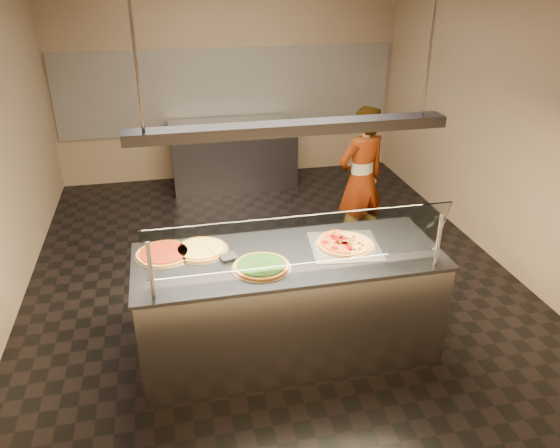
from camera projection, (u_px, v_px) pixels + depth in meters
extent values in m
cube|color=black|center=(270.00, 270.00, 5.90)|extent=(5.00, 6.00, 0.02)
cube|color=#9C8165|center=(228.00, 76.00, 7.89)|extent=(5.00, 0.02, 3.00)
cube|color=#9C8165|center=(392.00, 313.00, 2.60)|extent=(5.00, 0.02, 3.00)
cube|color=#9C8165|center=(503.00, 120.00, 5.73)|extent=(0.02, 6.00, 3.00)
cube|color=silver|center=(229.00, 91.00, 7.95)|extent=(4.90, 0.02, 1.20)
cube|color=#B7B7BC|center=(289.00, 306.00, 4.49)|extent=(2.38, 0.90, 0.90)
cube|color=#424248|center=(289.00, 257.00, 4.28)|extent=(2.42, 0.94, 0.03)
cylinder|color=#B7B7BC|center=(151.00, 271.00, 3.63)|extent=(0.03, 0.03, 0.44)
cylinder|color=#B7B7BC|center=(439.00, 240.00, 4.03)|extent=(0.03, 0.03, 0.44)
cube|color=white|center=(300.00, 241.00, 3.85)|extent=(2.18, 0.18, 0.47)
cube|color=silver|center=(345.00, 246.00, 4.40)|extent=(0.61, 0.61, 0.01)
cylinder|color=silver|center=(345.00, 245.00, 4.40)|extent=(0.48, 0.48, 0.01)
cylinder|color=#640603|center=(343.00, 238.00, 4.42)|extent=(0.06, 0.06, 0.01)
cylinder|color=#640603|center=(339.00, 237.00, 4.44)|extent=(0.06, 0.06, 0.01)
cylinder|color=#640603|center=(333.00, 235.00, 4.46)|extent=(0.06, 0.06, 0.01)
cylinder|color=#640603|center=(334.00, 237.00, 4.42)|extent=(0.06, 0.06, 0.01)
cylinder|color=#640603|center=(339.00, 240.00, 4.39)|extent=(0.06, 0.06, 0.01)
cylinder|color=#640603|center=(325.00, 242.00, 4.36)|extent=(0.06, 0.06, 0.01)
cylinder|color=#640603|center=(337.00, 242.00, 4.36)|extent=(0.06, 0.06, 0.01)
cylinder|color=#640603|center=(340.00, 242.00, 4.34)|extent=(0.06, 0.06, 0.01)
cylinder|color=#640603|center=(334.00, 247.00, 4.27)|extent=(0.06, 0.06, 0.01)
cylinder|color=#640603|center=(344.00, 242.00, 4.34)|extent=(0.06, 0.06, 0.01)
cylinder|color=#640603|center=(346.00, 243.00, 4.33)|extent=(0.06, 0.06, 0.01)
cylinder|color=#640603|center=(349.00, 247.00, 4.28)|extent=(0.06, 0.06, 0.01)
cube|color=#19590F|center=(334.00, 232.00, 4.51)|extent=(0.02, 0.01, 0.01)
cube|color=#19590F|center=(339.00, 237.00, 4.42)|extent=(0.02, 0.02, 0.01)
cube|color=#19590F|center=(327.00, 236.00, 4.44)|extent=(0.02, 0.02, 0.01)
cube|color=#19590F|center=(340.00, 240.00, 4.38)|extent=(0.02, 0.02, 0.01)
cube|color=#19590F|center=(339.00, 241.00, 4.36)|extent=(0.02, 0.02, 0.01)
cube|color=#19590F|center=(340.00, 242.00, 4.35)|extent=(0.02, 0.01, 0.01)
sphere|color=#513014|center=(355.00, 249.00, 4.28)|extent=(0.03, 0.03, 0.03)
sphere|color=#513014|center=(359.00, 249.00, 4.29)|extent=(0.03, 0.03, 0.03)
sphere|color=#513014|center=(351.00, 244.00, 4.37)|extent=(0.03, 0.03, 0.03)
sphere|color=#513014|center=(362.00, 245.00, 4.35)|extent=(0.03, 0.03, 0.03)
sphere|color=#513014|center=(359.00, 243.00, 4.38)|extent=(0.03, 0.03, 0.03)
sphere|color=#513014|center=(349.00, 242.00, 4.40)|extent=(0.03, 0.03, 0.03)
sphere|color=#513014|center=(353.00, 240.00, 4.42)|extent=(0.03, 0.03, 0.03)
sphere|color=#513014|center=(351.00, 240.00, 4.43)|extent=(0.03, 0.03, 0.03)
sphere|color=#513014|center=(354.00, 237.00, 4.48)|extent=(0.03, 0.03, 0.03)
sphere|color=#513014|center=(349.00, 238.00, 4.45)|extent=(0.03, 0.03, 0.03)
sphere|color=#513014|center=(345.00, 238.00, 4.46)|extent=(0.03, 0.03, 0.03)
sphere|color=#513014|center=(343.00, 235.00, 4.50)|extent=(0.03, 0.03, 0.03)
cylinder|color=silver|center=(261.00, 267.00, 4.10)|extent=(0.45, 0.45, 0.01)
cylinder|color=#9D5F24|center=(261.00, 266.00, 4.09)|extent=(0.42, 0.42, 0.02)
cylinder|color=black|center=(261.00, 264.00, 4.09)|extent=(0.37, 0.37, 0.01)
cylinder|color=silver|center=(201.00, 250.00, 4.34)|extent=(0.45, 0.45, 0.01)
cylinder|color=#9D5F24|center=(201.00, 249.00, 4.33)|extent=(0.42, 0.42, 0.02)
cylinder|color=gold|center=(201.00, 248.00, 4.33)|extent=(0.36, 0.36, 0.01)
cylinder|color=silver|center=(164.00, 254.00, 4.28)|extent=(0.46, 0.46, 0.01)
cylinder|color=#9D5F24|center=(164.00, 253.00, 4.28)|extent=(0.43, 0.43, 0.02)
cylinder|color=#810B02|center=(164.00, 252.00, 4.27)|extent=(0.37, 0.37, 0.01)
cube|color=#B7B7BC|center=(228.00, 255.00, 4.21)|extent=(0.15, 0.14, 0.00)
cylinder|color=tan|center=(212.00, 252.00, 4.26)|extent=(0.06, 0.14, 0.02)
cube|color=#424248|center=(234.00, 155.00, 7.94)|extent=(1.76, 0.70, 0.90)
cube|color=#B7B7BC|center=(232.00, 124.00, 7.74)|extent=(1.80, 0.74, 0.03)
imported|color=#2B2A2F|center=(361.00, 180.00, 6.01)|extent=(0.70, 0.56, 1.65)
cube|color=#424248|center=(290.00, 128.00, 3.83)|extent=(2.30, 0.18, 0.08)
cylinder|color=#B7B7BC|center=(135.00, 53.00, 3.40)|extent=(0.02, 0.02, 1.01)
cylinder|color=#B7B7BC|center=(431.00, 43.00, 3.79)|extent=(0.02, 0.02, 1.01)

